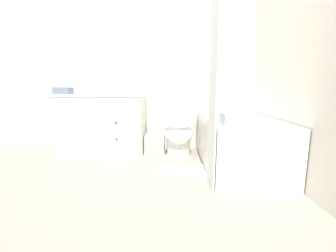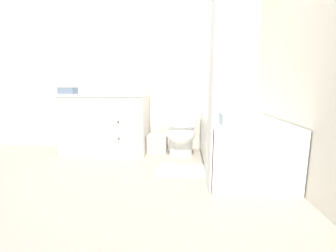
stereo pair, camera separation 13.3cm
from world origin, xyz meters
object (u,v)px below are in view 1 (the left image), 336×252
object	(u,v)px
bathtub	(236,141)
bath_mat	(183,170)
sink_faucet	(105,91)
wastebasket	(155,144)
vanity_cabinet	(103,123)
tissue_box	(122,90)
toilet	(179,131)
bath_towel_folded	(236,119)
hand_towel_folded	(63,91)
soap_dispenser	(138,88)

from	to	relation	value
bathtub	bath_mat	world-z (taller)	bathtub
sink_faucet	bath_mat	size ratio (longest dim) A/B	0.25
wastebasket	vanity_cabinet	bearing A→B (deg)	-178.43
sink_faucet	tissue_box	size ratio (longest dim) A/B	1.03
sink_faucet	tissue_box	xyz separation A→B (m)	(0.29, -0.23, 0.02)
vanity_cabinet	bath_mat	size ratio (longest dim) A/B	2.07
toilet	wastebasket	bearing A→B (deg)	165.99
vanity_cabinet	toilet	bearing A→B (deg)	-3.46
sink_faucet	bath_towel_folded	bearing A→B (deg)	-36.35
wastebasket	hand_towel_folded	xyz separation A→B (m)	(-1.15, -0.18, 0.74)
tissue_box	bath_towel_folded	distance (m)	1.58
bath_towel_folded	toilet	bearing A→B (deg)	119.76
tissue_box	bath_mat	bearing A→B (deg)	-39.23
wastebasket	bath_mat	bearing A→B (deg)	-62.77
bath_mat	sink_faucet	bearing A→B (deg)	140.96
vanity_cabinet	hand_towel_folded	xyz separation A→B (m)	(-0.44, -0.16, 0.45)
sink_faucet	soap_dispenser	bearing A→B (deg)	-17.35
bathtub	soap_dispenser	world-z (taller)	soap_dispenser
bath_mat	soap_dispenser	bearing A→B (deg)	128.77
wastebasket	soap_dispenser	world-z (taller)	soap_dispenser
vanity_cabinet	wastebasket	size ratio (longest dim) A/B	4.24
sink_faucet	soap_dispenser	xyz separation A→B (m)	(0.50, -0.16, 0.05)
tissue_box	bath_towel_folded	bearing A→B (deg)	-35.82
soap_dispenser	hand_towel_folded	size ratio (longest dim) A/B	0.91
sink_faucet	bath_mat	bearing A→B (deg)	-39.04
bathtub	tissue_box	bearing A→B (deg)	163.17
toilet	bathtub	bearing A→B (deg)	-31.56
toilet	bath_mat	xyz separation A→B (m)	(0.03, -0.62, -0.32)
vanity_cabinet	toilet	world-z (taller)	vanity_cabinet
tissue_box	bath_mat	world-z (taller)	tissue_box
vanity_cabinet	wastebasket	bearing A→B (deg)	1.57
toilet	hand_towel_folded	size ratio (longest dim) A/B	3.67
bath_towel_folded	soap_dispenser	bearing A→B (deg)	136.87
bathtub	bath_mat	xyz separation A→B (m)	(-0.64, -0.21, -0.28)
bath_mat	toilet	bearing A→B (deg)	92.74
toilet	soap_dispenser	size ratio (longest dim) A/B	4.06
toilet	bathtub	distance (m)	0.78
bath_mat	bathtub	bearing A→B (deg)	18.34
toilet	soap_dispenser	bearing A→B (deg)	169.97
sink_faucet	toilet	distance (m)	1.20
sink_faucet	bathtub	size ratio (longest dim) A/B	0.09
wastebasket	tissue_box	bearing A→B (deg)	-171.69
toilet	bath_towel_folded	distance (m)	1.07
vanity_cabinet	tissue_box	bearing A→B (deg)	-8.26
bath_mat	bath_towel_folded	bearing A→B (deg)	-29.58
sink_faucet	wastebasket	distance (m)	1.04
vanity_cabinet	bath_towel_folded	size ratio (longest dim) A/B	4.30
bath_towel_folded	wastebasket	bearing A→B (deg)	130.81
toilet	soap_dispenser	distance (m)	0.80
toilet	wastebasket	world-z (taller)	toilet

